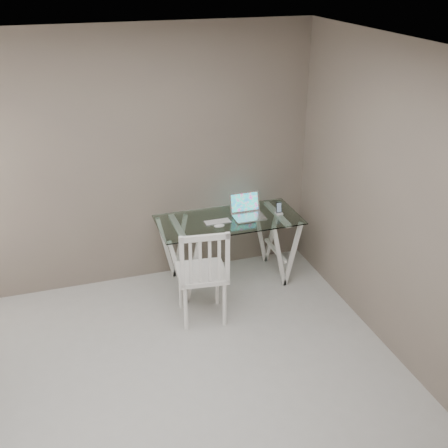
% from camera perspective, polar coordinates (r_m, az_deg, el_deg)
% --- Properties ---
extents(room, '(4.50, 4.52, 2.71)m').
position_cam_1_polar(room, '(3.63, -5.97, 0.43)').
color(room, '#A9A7A2').
rests_on(room, ground).
extents(desk, '(1.50, 0.70, 0.75)m').
position_cam_1_polar(desk, '(6.06, 0.47, -2.61)').
color(desk, silver).
rests_on(desk, ground).
extents(chair, '(0.51, 0.51, 1.01)m').
position_cam_1_polar(chair, '(5.31, -2.15, -4.84)').
color(chair, white).
rests_on(chair, ground).
extents(laptop, '(0.33, 0.29, 0.23)m').
position_cam_1_polar(laptop, '(5.96, 2.36, 1.36)').
color(laptop, silver).
rests_on(laptop, desk).
extents(keyboard, '(0.28, 0.12, 0.01)m').
position_cam_1_polar(keyboard, '(5.83, -0.68, 0.22)').
color(keyboard, silver).
rests_on(keyboard, desk).
extents(mouse, '(0.11, 0.07, 0.04)m').
position_cam_1_polar(mouse, '(5.71, -0.49, -0.18)').
color(mouse, white).
rests_on(mouse, desk).
extents(phone_dock, '(0.07, 0.07, 0.13)m').
position_cam_1_polar(phone_dock, '(6.03, 5.61, 1.34)').
color(phone_dock, white).
rests_on(phone_dock, desk).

